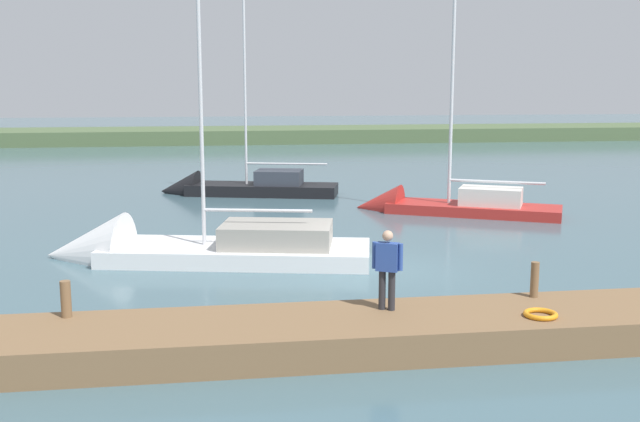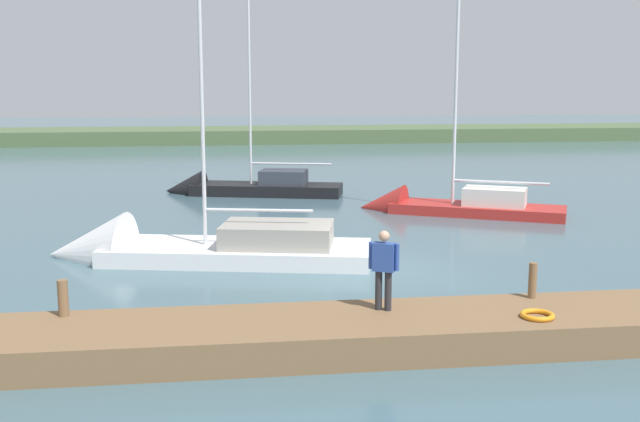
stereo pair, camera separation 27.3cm
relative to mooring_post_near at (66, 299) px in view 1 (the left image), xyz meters
name	(u,v)px [view 1 (the left image)]	position (x,y,z in m)	size (l,w,h in m)	color
ground_plane	(386,270)	(-7.56, -5.16, -1.01)	(200.00, 200.00, 0.00)	#42606B
far_shoreline	(264,141)	(-7.56, -52.49, -1.01)	(180.00, 8.00, 2.40)	#4C603D
dock_pier	(456,329)	(-7.56, 0.83, -0.68)	(19.89, 2.38, 0.65)	brown
mooring_post_near	(66,299)	(0.00, 0.00, 0.00)	(0.20, 0.20, 0.72)	brown
mooring_post_far	(535,280)	(-9.55, 0.00, 0.02)	(0.17, 0.17, 0.76)	brown
life_ring_buoy	(541,314)	(-9.10, 1.31, -0.31)	(0.66, 0.66, 0.10)	orange
sailboat_far_left	(235,190)	(-3.91, -20.20, -0.80)	(8.56, 4.06, 10.07)	black
sailboat_near_dock	(174,254)	(-1.68, -7.25, -0.82)	(9.87, 4.55, 10.05)	white
sailboat_inner_slip	(438,209)	(-11.81, -14.09, -0.86)	(8.19, 5.51, 9.59)	#B22823
person_on_dock	(387,265)	(-6.25, 0.42, 0.56)	(0.56, 0.39, 1.61)	#28282D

